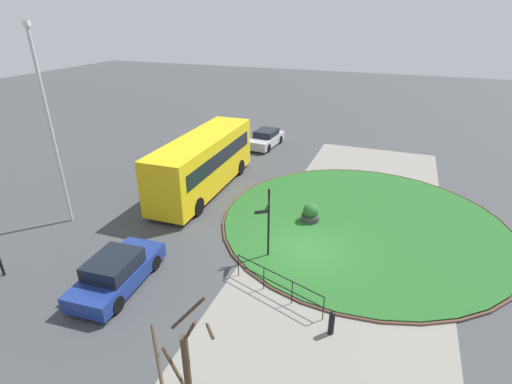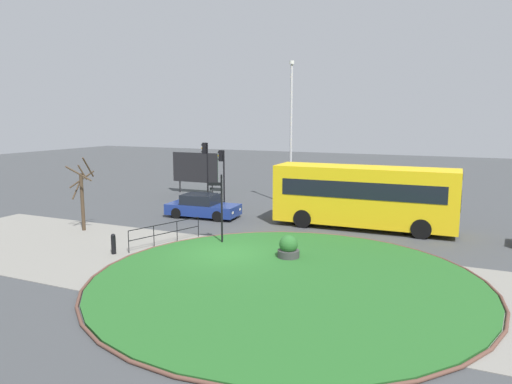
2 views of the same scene
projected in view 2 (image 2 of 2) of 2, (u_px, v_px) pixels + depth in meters
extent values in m
plane|color=#3D3F42|center=(227.00, 255.00, 20.83)|extent=(120.00, 120.00, 0.00)
cube|color=gray|center=(207.00, 266.00, 19.26)|extent=(32.00, 8.50, 0.02)
cylinder|color=#235B23|center=(286.00, 280.00, 17.51)|extent=(14.33, 14.33, 0.10)
torus|color=brown|center=(286.00, 280.00, 17.51)|extent=(14.64, 14.64, 0.11)
cylinder|color=black|center=(222.00, 211.00, 22.40)|extent=(0.09, 0.09, 3.25)
sphere|color=black|center=(221.00, 175.00, 22.13)|extent=(0.10, 0.10, 0.10)
cube|color=black|center=(214.00, 184.00, 22.23)|extent=(0.58, 0.23, 0.15)
cube|color=black|center=(215.00, 189.00, 22.34)|extent=(0.56, 0.09, 0.15)
cube|color=black|center=(221.00, 195.00, 22.62)|extent=(0.35, 0.50, 0.15)
cylinder|color=black|center=(114.00, 245.00, 20.90)|extent=(0.21, 0.21, 0.80)
sphere|color=black|center=(113.00, 236.00, 20.83)|extent=(0.20, 0.20, 0.20)
cube|color=black|center=(165.00, 224.00, 22.38)|extent=(1.32, 3.80, 0.03)
cube|color=black|center=(166.00, 233.00, 22.45)|extent=(1.32, 3.80, 0.03)
cylinder|color=black|center=(198.00, 227.00, 23.90)|extent=(0.04, 0.04, 1.02)
cylinder|color=black|center=(177.00, 232.00, 22.94)|extent=(0.04, 0.04, 1.02)
cylinder|color=black|center=(154.00, 237.00, 21.98)|extent=(0.04, 0.04, 1.02)
cylinder|color=black|center=(129.00, 242.00, 21.02)|extent=(0.04, 0.04, 1.02)
cube|color=yellow|center=(364.00, 195.00, 25.56)|extent=(9.66, 2.66, 3.08)
cube|color=black|center=(368.00, 185.00, 26.60)|extent=(8.45, 0.22, 0.88)
cube|color=black|center=(360.00, 191.00, 24.38)|extent=(8.45, 0.22, 0.88)
cube|color=black|center=(461.00, 199.00, 23.67)|extent=(0.07, 1.99, 1.10)
cube|color=black|center=(463.00, 175.00, 23.49)|extent=(0.05, 1.33, 0.28)
cylinder|color=black|center=(424.00, 220.00, 25.59)|extent=(1.01, 0.32, 1.00)
cylinder|color=black|center=(421.00, 229.00, 23.57)|extent=(1.01, 0.32, 1.00)
cylinder|color=black|center=(314.00, 211.00, 27.96)|extent=(1.01, 0.32, 1.00)
cylinder|color=black|center=(303.00, 219.00, 25.94)|extent=(1.01, 0.32, 1.00)
cube|color=navy|center=(203.00, 209.00, 28.62)|extent=(4.46, 2.14, 0.64)
cube|color=black|center=(200.00, 199.00, 28.58)|extent=(2.14, 1.75, 0.59)
cube|color=#EAEACC|center=(240.00, 209.00, 28.38)|extent=(0.03, 0.20, 0.12)
cube|color=#EAEACC|center=(233.00, 213.00, 27.36)|extent=(0.03, 0.20, 0.12)
cylinder|color=black|center=(229.00, 211.00, 28.96)|extent=(0.65, 0.27, 0.64)
cylinder|color=black|center=(218.00, 216.00, 27.41)|extent=(0.65, 0.27, 0.64)
cylinder|color=black|center=(190.00, 208.00, 29.88)|extent=(0.65, 0.27, 0.64)
cylinder|color=black|center=(177.00, 213.00, 28.33)|extent=(0.65, 0.27, 0.64)
cylinder|color=black|center=(208.00, 172.00, 34.03)|extent=(0.11, 0.11, 4.18)
cube|color=black|center=(204.00, 148.00, 33.79)|extent=(0.32, 0.32, 0.78)
sphere|color=black|center=(202.00, 145.00, 33.78)|extent=(0.16, 0.16, 0.16)
sphere|color=#F2A519|center=(202.00, 148.00, 33.82)|extent=(0.16, 0.16, 0.16)
sphere|color=black|center=(202.00, 152.00, 33.86)|extent=(0.16, 0.16, 0.16)
cylinder|color=black|center=(224.00, 177.00, 33.32)|extent=(0.11, 0.11, 3.70)
cube|color=black|center=(221.00, 156.00, 33.13)|extent=(0.31, 0.31, 0.78)
sphere|color=black|center=(219.00, 152.00, 33.13)|extent=(0.16, 0.16, 0.16)
sphere|color=#F2A519|center=(219.00, 156.00, 33.17)|extent=(0.16, 0.16, 0.16)
sphere|color=black|center=(219.00, 159.00, 33.20)|extent=(0.16, 0.16, 0.16)
cylinder|color=#B7B7BC|center=(291.00, 136.00, 31.79)|extent=(0.16, 0.16, 9.39)
cylinder|color=silver|center=(292.00, 62.00, 31.03)|extent=(0.32, 0.32, 0.22)
cylinder|color=black|center=(180.00, 179.00, 38.06)|extent=(0.12, 0.12, 2.06)
cylinder|color=black|center=(212.00, 181.00, 36.92)|extent=(0.12, 0.12, 2.06)
cube|color=green|center=(196.00, 167.00, 37.33)|extent=(3.92, 0.21, 2.23)
cube|color=black|center=(195.00, 167.00, 37.26)|extent=(4.02, 0.12, 2.33)
cylinder|color=#383838|center=(288.00, 255.00, 20.18)|extent=(0.93, 0.93, 0.41)
sphere|color=#286028|center=(289.00, 244.00, 20.11)|extent=(0.79, 0.79, 0.79)
cylinder|color=#423323|center=(82.00, 202.00, 25.09)|extent=(0.19, 0.19, 3.07)
cylinder|color=#423323|center=(82.00, 179.00, 25.51)|extent=(1.04, 0.94, 0.93)
cylinder|color=#423323|center=(88.00, 167.00, 24.70)|extent=(0.29, 0.95, 1.11)
cylinder|color=#423323|center=(78.00, 187.00, 25.16)|extent=(0.21, 0.77, 1.22)
cylinder|color=#423323|center=(79.00, 174.00, 24.24)|extent=(1.09, 0.80, 0.84)
cylinder|color=#423323|center=(82.00, 172.00, 24.69)|extent=(0.26, 0.49, 0.82)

